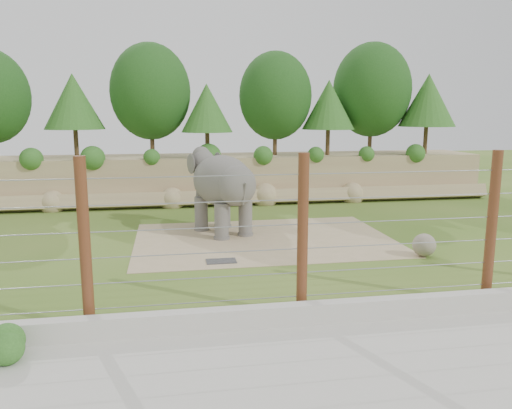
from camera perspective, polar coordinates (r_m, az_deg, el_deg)
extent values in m
plane|color=#3B6519|center=(16.76, 1.18, -6.61)|extent=(90.00, 90.00, 0.00)
cube|color=#9D815E|center=(29.13, -3.72, 3.18)|extent=(30.00, 4.00, 2.50)
cube|color=#9D815E|center=(27.00, -3.17, 0.68)|extent=(30.00, 1.37, 1.07)
cylinder|color=#3F2B19|center=(28.70, -19.86, 6.56)|extent=(0.24, 0.24, 1.58)
sphere|color=#163F12|center=(28.66, -20.12, 10.83)|extent=(3.60, 3.60, 3.60)
cylinder|color=#3F2B19|center=(28.78, -11.78, 7.32)|extent=(0.24, 0.24, 1.92)
sphere|color=#163F12|center=(28.77, -11.98, 12.52)|extent=(4.40, 4.40, 4.40)
cylinder|color=#3F2B19|center=(27.66, -5.57, 6.82)|extent=(0.24, 0.24, 1.40)
sphere|color=#163F12|center=(27.61, -5.64, 10.76)|extent=(3.20, 3.20, 3.20)
cylinder|color=#3F2B19|center=(29.21, 2.18, 7.47)|extent=(0.24, 0.24, 1.82)
sphere|color=#163F12|center=(29.19, 2.21, 12.31)|extent=(4.16, 4.16, 4.16)
cylinder|color=#3F2B19|center=(29.42, 8.19, 7.08)|extent=(0.24, 0.24, 1.50)
sphere|color=#163F12|center=(29.37, 8.30, 11.06)|extent=(3.44, 3.44, 3.44)
cylinder|color=#3F2B19|center=(31.38, 12.90, 7.61)|extent=(0.24, 0.24, 2.03)
sphere|color=#163F12|center=(31.38, 13.11, 12.64)|extent=(4.64, 4.64, 4.64)
cylinder|color=#3F2B19|center=(31.61, 18.79, 6.99)|extent=(0.24, 0.24, 1.64)
sphere|color=#163F12|center=(31.58, 19.03, 11.03)|extent=(3.76, 3.76, 3.76)
cube|color=tan|center=(19.69, 0.94, -3.99)|extent=(10.00, 7.00, 0.02)
cube|color=#262628|center=(16.81, -3.99, -6.47)|extent=(1.00, 0.60, 0.03)
sphere|color=gray|center=(18.22, 18.66, -4.41)|extent=(0.80, 0.80, 0.80)
cube|color=beige|center=(12.10, 5.83, -12.28)|extent=(26.00, 0.35, 0.50)
cube|color=beige|center=(10.48, 8.90, -17.61)|extent=(26.00, 4.00, 0.01)
cylinder|color=#4F3117|center=(11.76, -18.97, -4.48)|extent=(0.26, 0.26, 4.00)
cylinder|color=#4F3117|center=(12.00, 5.34, -3.65)|extent=(0.26, 0.26, 4.00)
cylinder|color=#4F3117|center=(14.14, 25.32, -2.47)|extent=(0.26, 0.26, 4.00)
cylinder|color=#949499|center=(12.45, 5.23, -10.36)|extent=(20.00, 0.02, 0.02)
cylinder|color=#949499|center=(12.25, 5.27, -7.73)|extent=(20.00, 0.02, 0.02)
cylinder|color=#949499|center=(12.08, 5.32, -5.03)|extent=(20.00, 0.02, 0.02)
cylinder|color=#949499|center=(11.93, 5.37, -2.25)|extent=(20.00, 0.02, 0.02)
cylinder|color=#949499|center=(11.82, 5.42, 0.59)|extent=(20.00, 0.02, 0.02)
cylinder|color=#949499|center=(11.73, 5.47, 3.48)|extent=(20.00, 0.02, 0.02)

